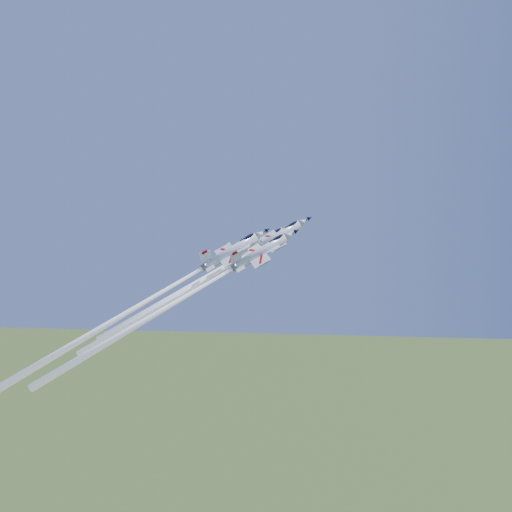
# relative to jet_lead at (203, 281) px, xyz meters

# --- Properties ---
(jet_lead) EXTENTS (41.70, 19.69, 38.50)m
(jet_lead) POSITION_rel_jet_lead_xyz_m (0.00, 0.00, 0.00)
(jet_lead) COLOR white
(jet_left) EXTENTS (37.08, 17.50, 33.49)m
(jet_left) POSITION_rel_jet_lead_xyz_m (-0.62, 4.10, -0.02)
(jet_left) COLOR white
(jet_right) EXTENTS (44.03, 20.79, 40.99)m
(jet_right) POSITION_rel_jet_lead_xyz_m (-4.27, -9.72, -3.15)
(jet_right) COLOR white
(jet_slot) EXTENTS (47.30, 22.34, 44.15)m
(jet_slot) POSITION_rel_jet_lead_xyz_m (-12.52, -5.73, -4.41)
(jet_slot) COLOR white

